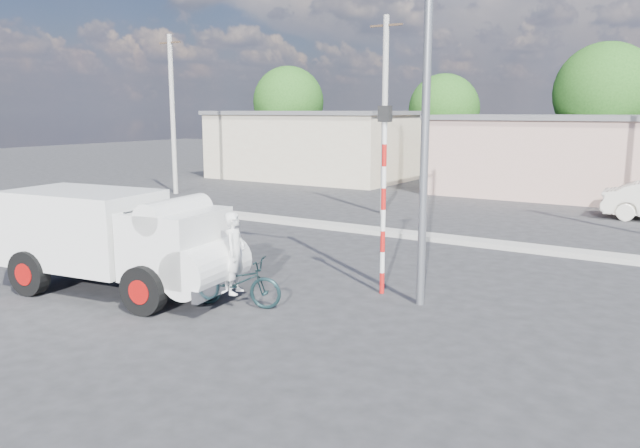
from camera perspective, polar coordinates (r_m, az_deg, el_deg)
The scene contains 10 objects.
ground_plane at distance 15.36m, azimuth -7.70°, elevation -5.83°, with size 120.00×120.00×0.00m, color #252527.
median at distance 21.91m, azimuth 5.79°, elevation -0.70°, with size 40.00×0.80×0.16m, color #99968E.
truck at distance 15.19m, azimuth -17.77°, elevation -1.28°, with size 6.00×2.88×2.39m.
bicycle at distance 13.84m, azimuth -7.71°, elevation -5.27°, with size 0.73×2.09×1.10m, color #15282A.
cyclist at distance 13.75m, azimuth -7.75°, elevation -3.86°, with size 0.66×0.43×1.80m, color silver.
traffic_pole at distance 14.36m, azimuth 5.85°, elevation 3.66°, with size 0.28×0.18×4.36m.
streetlight at distance 13.61m, azimuth 9.10°, elevation 13.20°, with size 2.34×0.22×9.00m.
building_row at distance 34.40m, azimuth 18.04°, elevation 6.29°, with size 37.80×7.30×4.44m.
tree_row at distance 41.61m, azimuth 15.98°, elevation 10.73°, with size 34.13×7.32×8.10m.
utility_poles at distance 24.12m, azimuth 17.34°, elevation 9.44°, with size 35.40×0.24×8.00m.
Camera 1 is at (9.51, -11.29, 4.25)m, focal length 35.00 mm.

